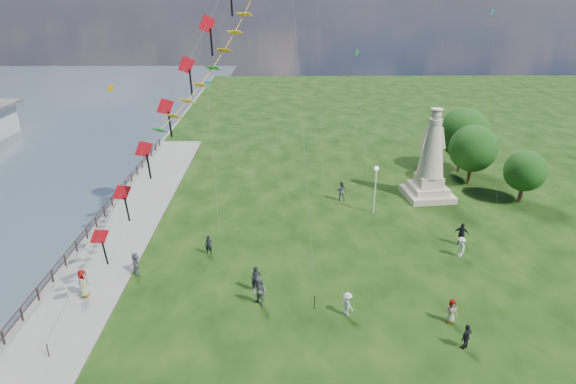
{
  "coord_description": "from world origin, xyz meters",
  "views": [
    {
      "loc": [
        -1.47,
        -20.87,
        17.48
      ],
      "look_at": [
        -1.0,
        8.0,
        5.5
      ],
      "focal_mm": 30.0,
      "sensor_mm": 36.0,
      "label": 1
    }
  ],
  "objects_px": {
    "person_2": "(347,304)",
    "person_9": "(461,234)",
    "person_7": "(341,191)",
    "lamppost": "(376,180)",
    "person_10": "(83,285)",
    "person_4": "(451,311)",
    "person_6": "(209,245)",
    "person_1": "(259,292)",
    "person_0": "(256,279)",
    "statue": "(431,165)",
    "person_3": "(466,336)",
    "person_8": "(461,247)",
    "person_5": "(136,263)"
  },
  "relations": [
    {
      "from": "person_5",
      "to": "person_9",
      "type": "height_order",
      "value": "person_9"
    },
    {
      "from": "person_5",
      "to": "person_8",
      "type": "relative_size",
      "value": 1.03
    },
    {
      "from": "person_2",
      "to": "person_9",
      "type": "height_order",
      "value": "person_9"
    },
    {
      "from": "statue",
      "to": "person_8",
      "type": "height_order",
      "value": "statue"
    },
    {
      "from": "statue",
      "to": "person_9",
      "type": "relative_size",
      "value": 4.64
    },
    {
      "from": "statue",
      "to": "lamppost",
      "type": "xyz_separation_m",
      "value": [
        -5.59,
        -3.41,
        -0.06
      ]
    },
    {
      "from": "person_5",
      "to": "person_9",
      "type": "distance_m",
      "value": 23.43
    },
    {
      "from": "person_4",
      "to": "person_7",
      "type": "height_order",
      "value": "person_7"
    },
    {
      "from": "person_8",
      "to": "person_1",
      "type": "bearing_deg",
      "value": -73.69
    },
    {
      "from": "person_9",
      "to": "person_10",
      "type": "bearing_deg",
      "value": -141.81
    },
    {
      "from": "person_5",
      "to": "person_7",
      "type": "distance_m",
      "value": 19.46
    },
    {
      "from": "person_1",
      "to": "person_2",
      "type": "xyz_separation_m",
      "value": [
        5.16,
        -1.0,
        -0.22
      ]
    },
    {
      "from": "person_3",
      "to": "person_10",
      "type": "bearing_deg",
      "value": -51.0
    },
    {
      "from": "person_9",
      "to": "person_4",
      "type": "bearing_deg",
      "value": -88.04
    },
    {
      "from": "person_0",
      "to": "person_2",
      "type": "relative_size",
      "value": 1.2
    },
    {
      "from": "statue",
      "to": "person_4",
      "type": "height_order",
      "value": "statue"
    },
    {
      "from": "person_10",
      "to": "person_6",
      "type": "bearing_deg",
      "value": -47.59
    },
    {
      "from": "person_8",
      "to": "person_5",
      "type": "bearing_deg",
      "value": -90.46
    },
    {
      "from": "lamppost",
      "to": "person_6",
      "type": "relative_size",
      "value": 2.83
    },
    {
      "from": "person_8",
      "to": "person_9",
      "type": "relative_size",
      "value": 0.85
    },
    {
      "from": "lamppost",
      "to": "person_7",
      "type": "bearing_deg",
      "value": 131.39
    },
    {
      "from": "person_6",
      "to": "person_9",
      "type": "relative_size",
      "value": 0.84
    },
    {
      "from": "person_0",
      "to": "person_9",
      "type": "relative_size",
      "value": 0.99
    },
    {
      "from": "statue",
      "to": "lamppost",
      "type": "height_order",
      "value": "statue"
    },
    {
      "from": "person_9",
      "to": "person_0",
      "type": "bearing_deg",
      "value": -134.5
    },
    {
      "from": "person_7",
      "to": "person_10",
      "type": "height_order",
      "value": "person_7"
    },
    {
      "from": "person_1",
      "to": "person_8",
      "type": "distance_m",
      "value": 15.19
    },
    {
      "from": "person_7",
      "to": "person_8",
      "type": "distance_m",
      "value": 12.61
    },
    {
      "from": "person_2",
      "to": "person_10",
      "type": "bearing_deg",
      "value": 49.96
    },
    {
      "from": "person_0",
      "to": "person_3",
      "type": "height_order",
      "value": "person_0"
    },
    {
      "from": "person_7",
      "to": "lamppost",
      "type": "bearing_deg",
      "value": 143.85
    },
    {
      "from": "lamppost",
      "to": "person_9",
      "type": "bearing_deg",
      "value": -46.31
    },
    {
      "from": "person_4",
      "to": "person_7",
      "type": "relative_size",
      "value": 0.8
    },
    {
      "from": "person_10",
      "to": "person_4",
      "type": "bearing_deg",
      "value": -91.73
    },
    {
      "from": "person_4",
      "to": "person_10",
      "type": "bearing_deg",
      "value": 167.35
    },
    {
      "from": "statue",
      "to": "person_3",
      "type": "relative_size",
      "value": 5.51
    },
    {
      "from": "person_3",
      "to": "person_7",
      "type": "relative_size",
      "value": 0.81
    },
    {
      "from": "lamppost",
      "to": "person_4",
      "type": "distance_m",
      "value": 15.14
    },
    {
      "from": "lamppost",
      "to": "person_6",
      "type": "bearing_deg",
      "value": -152.48
    },
    {
      "from": "person_4",
      "to": "person_6",
      "type": "bearing_deg",
      "value": 146.32
    },
    {
      "from": "lamppost",
      "to": "person_0",
      "type": "xyz_separation_m",
      "value": [
        -9.53,
        -11.56,
        -2.18
      ]
    },
    {
      "from": "person_2",
      "to": "person_4",
      "type": "bearing_deg",
      "value": -130.9
    },
    {
      "from": "person_7",
      "to": "person_9",
      "type": "height_order",
      "value": "person_7"
    },
    {
      "from": "person_8",
      "to": "person_10",
      "type": "bearing_deg",
      "value": -84.81
    },
    {
      "from": "statue",
      "to": "person_1",
      "type": "relative_size",
      "value": 4.33
    },
    {
      "from": "person_1",
      "to": "person_0",
      "type": "bearing_deg",
      "value": 140.94
    },
    {
      "from": "person_4",
      "to": "person_5",
      "type": "relative_size",
      "value": 0.94
    },
    {
      "from": "statue",
      "to": "person_9",
      "type": "height_order",
      "value": "statue"
    },
    {
      "from": "person_3",
      "to": "person_6",
      "type": "bearing_deg",
      "value": -72.52
    },
    {
      "from": "person_4",
      "to": "person_7",
      "type": "xyz_separation_m",
      "value": [
        -4.2,
        17.67,
        0.18
      ]
    }
  ]
}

